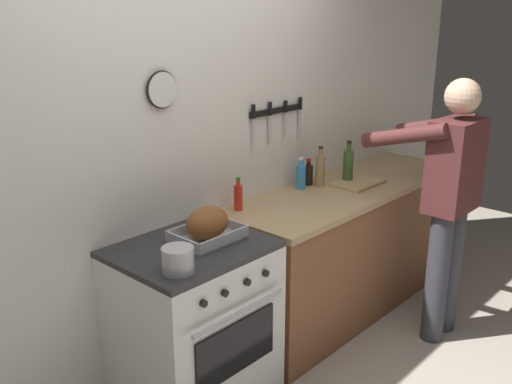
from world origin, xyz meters
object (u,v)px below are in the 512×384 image
at_px(stove, 194,325).
at_px(bottle_dish_soap, 301,176).
at_px(saucepan, 178,260).
at_px(bottle_vinegar, 320,170).
at_px(person_cook, 449,195).
at_px(bottle_soy_sauce, 308,174).
at_px(bottle_olive_oil, 348,165).
at_px(roasting_pan, 207,226).
at_px(cutting_board, 358,183).
at_px(bottle_hot_sauce, 238,197).

relative_size(stove, bottle_dish_soap, 4.26).
relative_size(saucepan, bottle_vinegar, 0.54).
bearing_deg(stove, bottle_vinegar, 6.29).
height_order(stove, bottle_vinegar, bottle_vinegar).
bearing_deg(person_cook, saucepan, 62.81).
height_order(person_cook, bottle_soy_sauce, person_cook).
bearing_deg(bottle_olive_oil, bottle_vinegar, 156.10).
distance_m(person_cook, bottle_dish_soap, 0.93).
bearing_deg(roasting_pan, person_cook, -24.59).
bearing_deg(bottle_dish_soap, bottle_soy_sauce, 9.99).
relative_size(bottle_vinegar, bottle_soy_sauce, 1.51).
height_order(stove, bottle_soy_sauce, bottle_soy_sauce).
xyz_separation_m(roasting_pan, cutting_board, (1.37, -0.02, -0.07)).
distance_m(cutting_board, bottle_olive_oil, 0.14).
relative_size(bottle_soy_sauce, bottle_hot_sauce, 0.90).
distance_m(stove, bottle_dish_soap, 1.28).
height_order(bottle_vinegar, bottle_dish_soap, bottle_vinegar).
bearing_deg(saucepan, roasting_pan, 27.17).
relative_size(stove, saucepan, 6.12).
bearing_deg(bottle_vinegar, bottle_hot_sauce, 174.79).
relative_size(cutting_board, bottle_soy_sauce, 1.99).
xyz_separation_m(person_cook, bottle_olive_oil, (-0.05, 0.70, 0.07)).
xyz_separation_m(bottle_dish_soap, bottle_hot_sauce, (-0.59, 0.01, -0.00)).
distance_m(cutting_board, bottle_soy_sauce, 0.34).
height_order(roasting_pan, saucepan, roasting_pan).
xyz_separation_m(roasting_pan, bottle_vinegar, (1.16, 0.15, 0.03)).
xyz_separation_m(cutting_board, bottle_olive_oil, (-0.01, 0.08, 0.11)).
relative_size(saucepan, bottle_hot_sauce, 0.74).
xyz_separation_m(roasting_pan, bottle_hot_sauce, (0.44, 0.21, 0.00)).
relative_size(bottle_dish_soap, bottle_hot_sauce, 1.06).
xyz_separation_m(saucepan, bottle_olive_oil, (1.71, 0.24, 0.06)).
distance_m(bottle_dish_soap, bottle_hot_sauce, 0.59).
relative_size(cutting_board, bottle_vinegar, 1.32).
distance_m(cutting_board, bottle_hot_sauce, 0.96).
relative_size(person_cook, bottle_olive_oil, 5.71).
bearing_deg(bottle_dish_soap, bottle_olive_oil, -24.02).
bearing_deg(cutting_board, bottle_olive_oil, 95.37).
relative_size(stove, bottle_olive_oil, 3.10).
bearing_deg(saucepan, bottle_soy_sauce, 15.18).
xyz_separation_m(saucepan, bottle_soy_sauce, (1.48, 0.40, 0.01)).
relative_size(saucepan, bottle_dish_soap, 0.70).
bearing_deg(bottle_vinegar, bottle_dish_soap, 155.79).
bearing_deg(bottle_vinegar, bottle_soy_sauce, 108.29).
height_order(person_cook, bottle_olive_oil, person_cook).
distance_m(roasting_pan, cutting_board, 1.37).
bearing_deg(cutting_board, bottle_hot_sauce, 165.90).
bearing_deg(saucepan, bottle_vinegar, 12.15).
xyz_separation_m(saucepan, bottle_hot_sauce, (0.79, 0.39, 0.02)).
bearing_deg(bottle_soy_sauce, bottle_olive_oil, -36.37).
xyz_separation_m(stove, person_cook, (1.52, -0.65, 0.50)).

